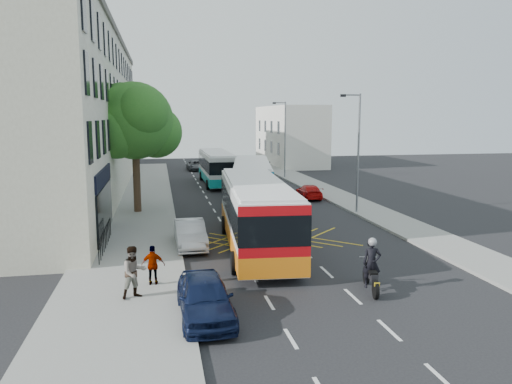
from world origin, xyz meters
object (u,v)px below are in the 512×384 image
lamp_far (284,135)px  bus_near (256,213)px  bus_mid (252,182)px  lamp_near (357,147)px  motorbike (371,266)px  distant_car_dark (259,163)px  parked_car_silver (190,234)px  distant_car_grey (195,166)px  red_hatchback (309,192)px  parked_car_blue (205,297)px  street_tree (134,122)px  pedestrian_far (153,265)px  pedestrian_near (134,272)px  distant_car_silver (258,169)px  bus_far (217,167)px

lamp_far → bus_near: 28.93m
bus_mid → lamp_near: bearing=-28.1°
lamp_far → motorbike: bearing=-98.7°
lamp_far → distant_car_dark: 11.04m
bus_near → distant_car_dark: size_ratio=2.83×
parked_car_silver → distant_car_grey: 36.77m
lamp_far → parked_car_silver: 29.45m
red_hatchback → parked_car_silver: bearing=56.2°
bus_near → distant_car_grey: 37.47m
red_hatchback → distant_car_dark: size_ratio=0.89×
bus_near → distant_car_dark: bus_near is taller
bus_near → parked_car_blue: 9.14m
motorbike → street_tree: bearing=129.7°
bus_mid → pedestrian_far: bus_mid is taller
bus_near → red_hatchback: 16.08m
pedestrian_near → parked_car_silver: bearing=46.7°
parked_car_silver → red_hatchback: (10.49, 13.52, -0.12)m
lamp_near → distant_car_silver: bearing=95.3°
distant_car_silver → distant_car_dark: (1.47, 6.84, 0.03)m
lamp_far → distant_car_grey: lamp_far is taller
bus_mid → distant_car_silver: bearing=87.4°
motorbike → pedestrian_near: (-8.85, 0.61, 0.11)m
bus_near → bus_far: (0.84, 24.45, -0.15)m
street_tree → bus_mid: 9.76m
pedestrian_near → motorbike: bearing=-28.5°
red_hatchback → distant_car_grey: 24.32m
street_tree → red_hatchback: 15.14m
bus_near → distant_car_dark: 38.64m
lamp_far → bus_far: size_ratio=0.71×
parked_car_blue → street_tree: bearing=97.6°
lamp_far → pedestrian_near: size_ratio=4.17×
street_tree → pedestrian_far: street_tree is taller
lamp_far → pedestrian_far: (-13.50, -32.60, -3.69)m
bus_near → parked_car_silver: size_ratio=2.97×
parked_car_blue → distant_car_silver: (9.63, 39.43, -0.04)m
parked_car_silver → pedestrian_near: 7.64m
lamp_far → bus_mid: size_ratio=0.67×
distant_car_dark → pedestrian_near: 46.27m
bus_mid → red_hatchback: 5.54m
bus_near → bus_mid: size_ratio=1.04×
lamp_far → parked_car_blue: 38.05m
distant_car_silver → lamp_far: bearing=124.4°
bus_mid → pedestrian_near: bus_mid is taller
street_tree → pedestrian_far: (1.20, -15.56, -5.37)m
red_hatchback → distant_car_grey: distant_car_grey is taller
distant_car_grey → distant_car_dark: (8.05, 0.39, 0.14)m
distant_car_silver → pedestrian_far: bearing=75.0°
pedestrian_near → street_tree: bearing=67.3°
bus_mid → pedestrian_near: bearing=-102.6°
bus_mid → distant_car_grey: bus_mid is taller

